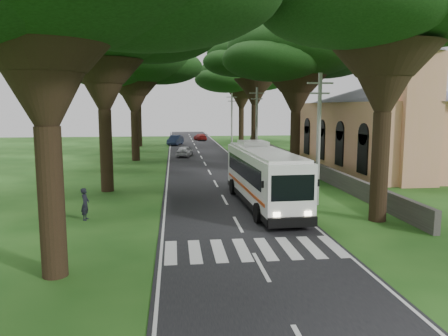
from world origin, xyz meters
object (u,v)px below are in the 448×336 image
pole_far (232,119)px  pole_mid (257,124)px  pedestrian (85,204)px  distant_car_b (175,140)px  pole_near (319,137)px  coach_bus (263,176)px  distant_car_a (185,151)px  distant_car_c (200,137)px  church (389,118)px

pole_far → pole_mid: bearing=-90.0°
pole_mid → pedestrian: bearing=-121.4°
distant_car_b → pole_near: bearing=-62.9°
coach_bus → pole_near: bearing=-5.3°
distant_car_a → distant_car_b: size_ratio=0.83×
pole_mid → coach_bus: pole_mid is taller
distant_car_c → pedestrian: 55.23m
pole_near → distant_car_c: size_ratio=1.96×
church → distant_car_c: size_ratio=5.88×
distant_car_c → pedestrian: (-9.43, -54.41, 0.24)m
pole_mid → distant_car_c: 32.76m
pole_mid → coach_bus: (-3.35, -19.82, -2.33)m
pole_mid → distant_car_b: 25.20m
pole_near → distant_car_b: size_ratio=1.77×
church → pole_mid: (-12.36, 4.45, -0.73)m
coach_bus → distant_car_a: (-4.08, 26.87, -1.18)m
pole_near → distant_car_a: bearing=105.4°
pole_far → pedestrian: bearing=-107.7°
coach_bus → pedestrian: coach_bus is taller
coach_bus → distant_car_b: 43.62m
pole_near → coach_bus: pole_near is taller
distant_car_c → distant_car_b: bearing=52.0°
church → coach_bus: 22.19m
distant_car_c → pedestrian: bearing=68.9°
distant_car_c → pedestrian: size_ratio=2.36×
pole_far → distant_car_a: (-7.43, -12.95, -3.51)m
church → distant_car_a: church is taller
pole_mid → pole_far: 20.00m
pole_near → coach_bus: (-3.35, 0.18, -2.33)m
pole_far → distant_car_a: pole_far is taller
coach_bus → distant_car_c: coach_bus is taller
coach_bus → distant_car_c: (-0.69, 52.14, -1.23)m
coach_bus → distant_car_c: size_ratio=2.88×
pole_mid → distant_car_a: 10.82m
church → pole_near: church is taller
pole_mid → pole_far: size_ratio=1.00×
distant_car_b → pole_far: bearing=-6.2°
distant_car_c → pedestrian: pedestrian is taller
pole_mid → pole_far: (0.00, 20.00, 0.00)m
distant_car_a → distant_car_b: distant_car_b is taller
pole_far → coach_bus: (-3.35, -39.82, -2.33)m
pole_near → coach_bus: bearing=176.9°
pole_far → distant_car_b: bearing=157.8°
pedestrian → pole_mid: bearing=-25.7°
pole_far → distant_car_b: pole_far is taller
church → distant_car_b: 35.11m
pole_mid → coach_bus: size_ratio=0.68×
pole_near → distant_car_a: size_ratio=2.13×
pole_far → coach_bus: bearing=-94.8°
distant_car_a → distant_car_b: (-1.07, 16.43, 0.10)m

